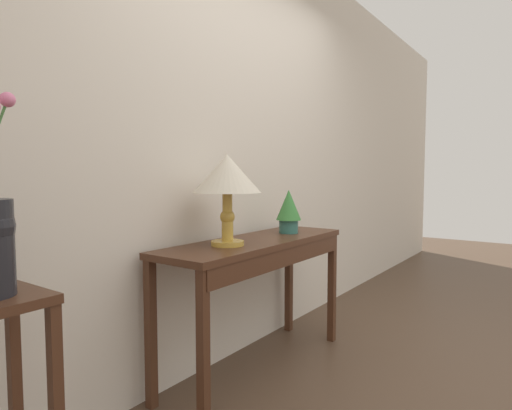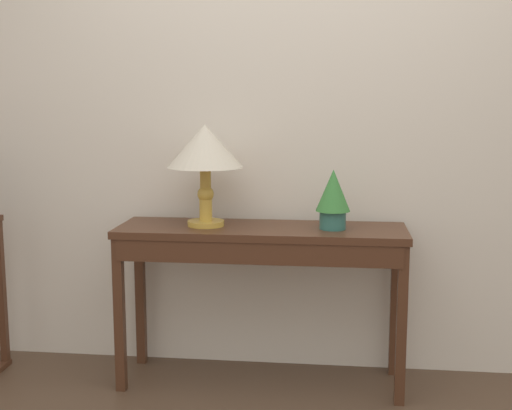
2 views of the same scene
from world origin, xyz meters
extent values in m
cube|color=beige|center=(0.00, 1.49, 1.40)|extent=(9.00, 0.10, 2.80)
cube|color=#472819|center=(-0.13, 1.20, 0.76)|extent=(1.36, 0.41, 0.03)
cube|color=#472819|center=(-0.13, 1.01, 0.69)|extent=(1.29, 0.03, 0.10)
cube|color=#472819|center=(-0.77, 1.03, 0.37)|extent=(0.04, 0.04, 0.74)
cube|color=#472819|center=(0.52, 1.03, 0.37)|extent=(0.04, 0.04, 0.74)
cube|color=#472819|center=(-0.77, 1.37, 0.37)|extent=(0.04, 0.04, 0.74)
cube|color=#472819|center=(0.52, 1.37, 0.37)|extent=(0.04, 0.04, 0.74)
cylinder|color=gold|center=(-0.39, 1.20, 0.79)|extent=(0.17, 0.17, 0.02)
cylinder|color=gold|center=(-0.39, 1.20, 0.86)|extent=(0.06, 0.06, 0.13)
sphere|color=gold|center=(-0.39, 1.20, 0.93)|extent=(0.08, 0.08, 0.08)
cylinder|color=gold|center=(-0.39, 1.20, 0.99)|extent=(0.05, 0.05, 0.13)
cone|color=beige|center=(-0.39, 1.20, 1.15)|extent=(0.36, 0.36, 0.20)
cylinder|color=#2D665B|center=(0.21, 1.19, 0.82)|extent=(0.12, 0.12, 0.09)
cone|color=#387A38|center=(0.21, 1.19, 0.96)|extent=(0.16, 0.16, 0.19)
cube|color=#472819|center=(-1.46, 1.25, 0.40)|extent=(0.04, 0.04, 0.73)
camera|label=1|loc=(-2.13, -0.23, 1.15)|focal=30.11mm
camera|label=2|loc=(0.22, -1.92, 1.38)|focal=47.64mm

